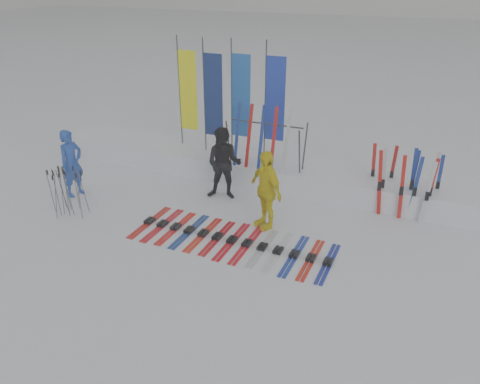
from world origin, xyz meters
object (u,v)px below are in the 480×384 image
at_px(ski_rack, 266,138).
at_px(person_black, 224,164).
at_px(person_yellow, 266,190).
at_px(person_blue, 72,163).
at_px(ski_row, 232,240).

bearing_deg(ski_rack, person_black, -122.37).
bearing_deg(person_yellow, person_black, -178.59).
height_order(person_blue, ski_rack, ski_rack).
relative_size(person_blue, person_black, 0.94).
xyz_separation_m(person_yellow, ski_row, (-0.41, -0.95, -0.90)).
bearing_deg(ski_row, person_blue, 173.84).
distance_m(person_black, ski_rack, 1.41).
height_order(person_black, person_yellow, person_black).
height_order(person_blue, ski_row, person_blue).
bearing_deg(person_black, ski_row, -73.66).
bearing_deg(person_blue, person_yellow, -75.55).
xyz_separation_m(person_yellow, ski_rack, (-0.81, 2.14, 0.45)).
xyz_separation_m(ski_row, ski_rack, (-0.40, 3.08, 1.35)).
relative_size(person_blue, ski_row, 0.40).
xyz_separation_m(person_black, ski_row, (1.11, -1.95, -0.91)).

